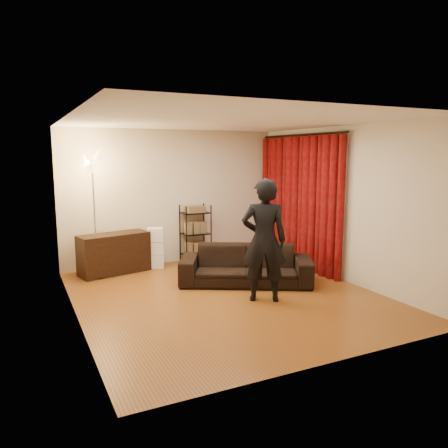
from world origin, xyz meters
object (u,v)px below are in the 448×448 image
person (264,240)px  sofa (246,265)px  wire_shelf (195,234)px  storage_boxes (155,248)px  floor_lamp (94,217)px  media_cabinet (114,253)px

person → sofa: bearing=-73.1°
wire_shelf → storage_boxes: bearing=-168.6°
floor_lamp → sofa: bearing=-33.4°
person → wire_shelf: bearing=-61.5°
storage_boxes → wire_shelf: bearing=7.4°
sofa → wire_shelf: wire_shelf is taller
floor_lamp → storage_boxes: bearing=10.0°
person → floor_lamp: (-2.08, 2.38, 0.18)m
sofa → storage_boxes: bearing=151.3°
person → floor_lamp: bearing=-20.8°
sofa → person: size_ratio=1.20×
wire_shelf → floor_lamp: (-2.06, -0.32, 0.52)m
storage_boxes → sofa: bearing=-57.1°
media_cabinet → storage_boxes: bearing=-10.4°
sofa → person: (-0.17, -0.89, 0.61)m
person → wire_shelf: 2.72m
sofa → storage_boxes: size_ratio=2.79×
media_cabinet → storage_boxes: size_ratio=1.62×
media_cabinet → storage_boxes: 0.81m
media_cabinet → storage_boxes: storage_boxes is taller
media_cabinet → wire_shelf: 1.72m
person → floor_lamp: 3.16m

